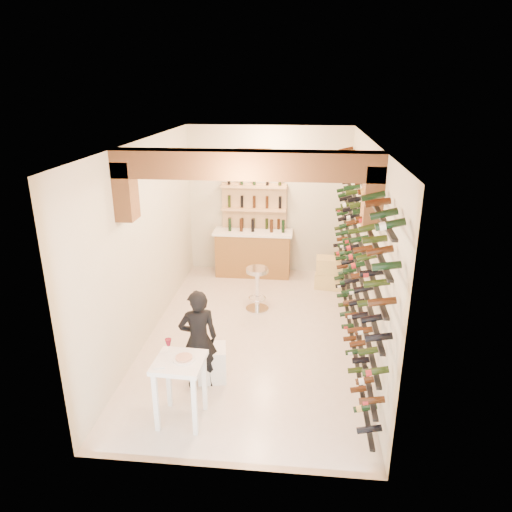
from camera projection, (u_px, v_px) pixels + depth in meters
The scene contains 11 objects.
ground at pixel (254, 334), 8.00m from camera, with size 6.00×6.00×0.00m, color beige.
room_shell at pixel (252, 209), 6.98m from camera, with size 3.52×6.02×3.21m.
wine_rack at pixel (352, 251), 7.32m from camera, with size 0.32×5.70×2.56m.
back_counter at pixel (253, 252), 10.32m from camera, with size 1.70×0.62×1.29m.
back_shelving at pixel (254, 221), 10.32m from camera, with size 1.40×0.31×2.73m.
tasting_table at pixel (180, 371), 5.72m from camera, with size 0.62×0.62×1.04m.
white_stool at pixel (212, 363), 6.71m from camera, with size 0.40×0.40×0.50m, color white.
person at pixel (198, 340), 6.39m from camera, with size 0.53×0.35×1.45m, color black.
chrome_barstool at pixel (257, 286), 8.69m from camera, with size 0.43×0.43×0.83m.
crate_lower at pixel (329, 280), 9.77m from camera, with size 0.56×0.39×0.33m, color #D8BF76.
crate_upper at pixel (330, 265), 9.66m from camera, with size 0.55×0.38×0.32m, color #D8BF76.
Camera 1 is at (0.74, -7.02, 3.99)m, focal length 33.01 mm.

